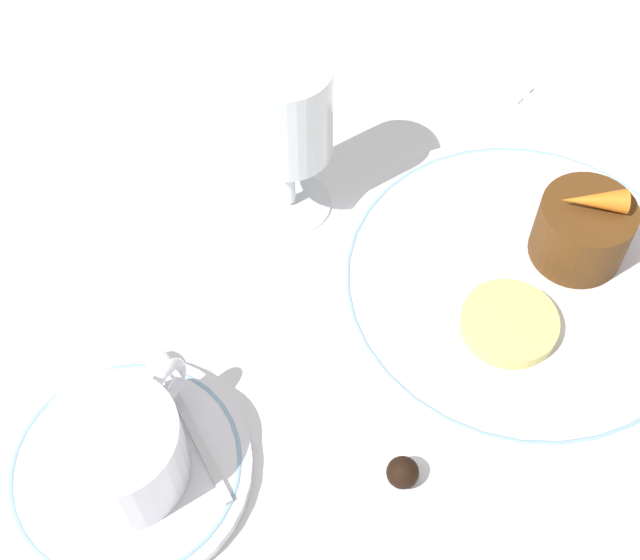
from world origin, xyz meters
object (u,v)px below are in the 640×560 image
object	(u,v)px
dinner_plate	(522,285)
coffee_cup	(118,450)
wine_glass	(287,119)
fork	(554,111)
dessert_cake	(582,231)

from	to	relation	value
dinner_plate	coffee_cup	world-z (taller)	coffee_cup
wine_glass	fork	xyz separation A→B (m)	(0.18, -0.13, -0.08)
coffee_cup	fork	world-z (taller)	coffee_cup
dinner_plate	dessert_cake	distance (m)	0.05
dinner_plate	fork	world-z (taller)	dinner_plate
coffee_cup	wine_glass	xyz separation A→B (m)	(0.23, 0.03, 0.05)
dinner_plate	dessert_cake	size ratio (longest dim) A/B	4.07
dinner_plate	fork	xyz separation A→B (m)	(0.17, 0.04, -0.01)
wine_glass	dinner_plate	bearing A→B (deg)	-85.48
dinner_plate	wine_glass	xyz separation A→B (m)	(-0.01, 0.17, 0.08)
dinner_plate	fork	size ratio (longest dim) A/B	1.29
wine_glass	dessert_cake	size ratio (longest dim) A/B	2.10
coffee_cup	dessert_cake	size ratio (longest dim) A/B	1.64
wine_glass	dessert_cake	bearing A→B (deg)	-74.78
coffee_cup	wine_glass	world-z (taller)	wine_glass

